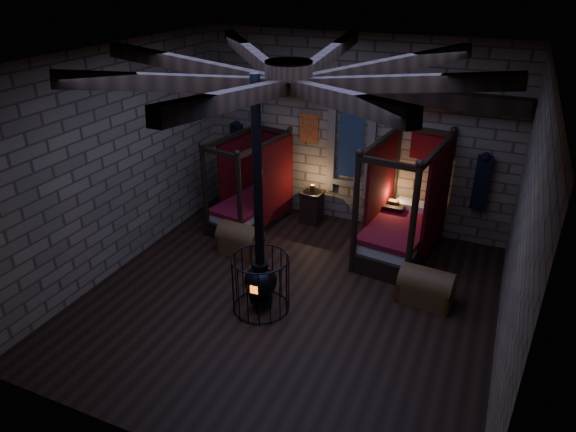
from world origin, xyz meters
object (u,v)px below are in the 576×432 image
at_px(bed_left, 252,203).
at_px(bed_right, 402,227).
at_px(trunk_right, 426,287).
at_px(stove, 260,278).
at_px(trunk_left, 241,240).

xyz_separation_m(bed_left, bed_right, (3.42, 0.04, 0.08)).
xyz_separation_m(trunk_right, stove, (-2.59, -1.34, 0.32)).
bearing_deg(bed_right, trunk_right, -55.77).
distance_m(trunk_left, trunk_right, 3.84).
height_order(bed_left, trunk_right, bed_left).
height_order(trunk_left, stove, stove).
xyz_separation_m(bed_left, trunk_right, (4.22, -1.52, -0.21)).
bearing_deg(stove, trunk_left, 125.20).
bearing_deg(bed_left, trunk_right, -9.90).
xyz_separation_m(bed_right, trunk_left, (-3.03, -1.34, -0.30)).
height_order(bed_left, trunk_left, bed_left).
bearing_deg(bed_left, stove, -50.38).
xyz_separation_m(bed_left, stove, (1.63, -2.86, 0.11)).
xyz_separation_m(bed_right, stove, (-1.79, -2.90, 0.02)).
height_order(bed_left, bed_right, bed_right).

